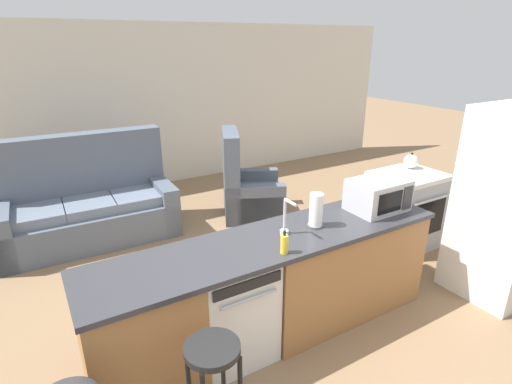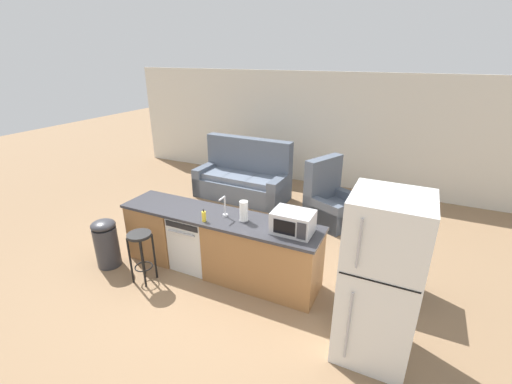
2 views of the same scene
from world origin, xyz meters
The scene contains 15 objects.
ground_plane centered at (0.00, 0.00, 0.00)m, with size 24.00×24.00×0.00m, color #896B4C.
wall_back centered at (0.30, 4.20, 1.30)m, with size 10.00×0.06×2.60m.
kitchen_counter centered at (0.24, 0.00, 0.42)m, with size 2.94×0.66×0.90m.
dishwasher centered at (-0.25, 0.00, 0.42)m, with size 0.58×0.61×0.84m.
stove_range centered at (2.35, 0.55, 0.45)m, with size 0.76×0.68×0.90m.
refrigerator centered at (2.35, -0.55, 0.90)m, with size 0.72×0.73×1.80m.
microwave centered at (1.24, 0.00, 1.04)m, with size 0.50×0.37×0.28m.
sink_faucet centered at (0.26, 0.01, 1.03)m, with size 0.07×0.18×0.30m.
paper_towel_roll centered at (0.55, 0.01, 1.04)m, with size 0.14×0.14×0.28m.
soap_bottle centered at (0.08, -0.23, 0.97)m, with size 0.06×0.06×0.18m.
kettle centered at (2.52, 0.68, 0.99)m, with size 0.21×0.17×0.19m.
bar_stool centered at (-0.68, -0.65, 0.54)m, with size 0.32×0.32×0.74m.
trash_bin centered at (-1.43, -0.59, 0.38)m, with size 0.35×0.35×0.74m.
couch centered at (-0.84, 2.68, 0.39)m, with size 2.02×0.95×1.27m.
armchair centered at (1.17, 2.29, 0.35)m, with size 1.08×1.11×1.20m.
Camera 2 is at (2.45, -3.58, 2.97)m, focal length 24.00 mm.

